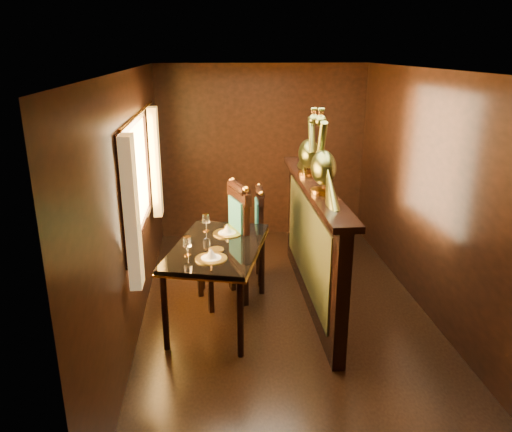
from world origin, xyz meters
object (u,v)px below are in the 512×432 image
object	(u,v)px
chair_right	(254,233)
peacock_left	(324,152)
chair_left	(232,240)
dining_table	(217,252)
peacock_right	(309,141)

from	to	relation	value
chair_right	peacock_left	size ratio (longest dim) A/B	1.48
chair_left	peacock_left	size ratio (longest dim) A/B	1.71
chair_left	chair_right	world-z (taller)	chair_left
dining_table	chair_right	distance (m)	0.99
chair_right	peacock_right	xyz separation A→B (m)	(0.59, -0.23, 1.13)
chair_left	chair_right	distance (m)	0.54
dining_table	chair_right	size ratio (longest dim) A/B	1.33
chair_right	peacock_right	bearing A→B (deg)	-20.42
peacock_left	peacock_right	size ratio (longest dim) A/B	1.05
chair_left	peacock_left	xyz separation A→B (m)	(0.86, -0.49, 1.05)
dining_table	peacock_left	xyz separation A→B (m)	(1.03, -0.07, 1.00)
chair_right	chair_left	bearing A→B (deg)	-119.76
dining_table	chair_left	xyz separation A→B (m)	(0.17, 0.42, -0.05)
dining_table	peacock_right	distance (m)	1.57
peacock_left	peacock_right	bearing A→B (deg)	90.00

